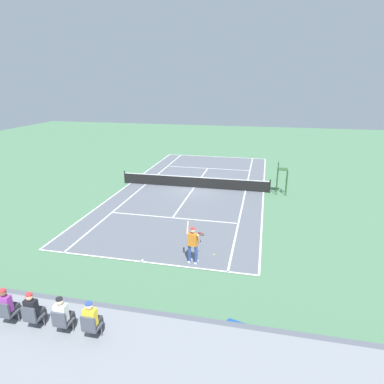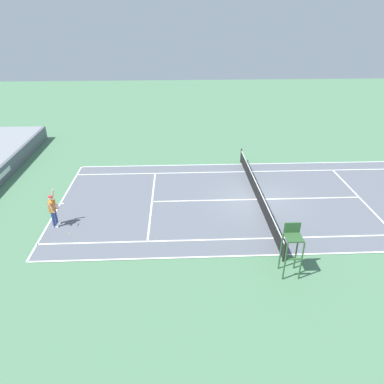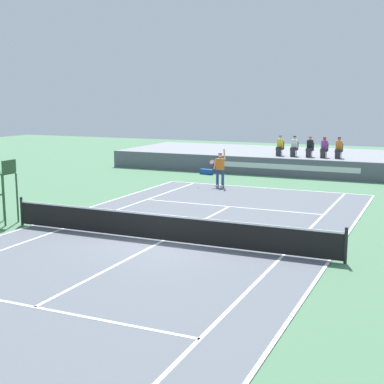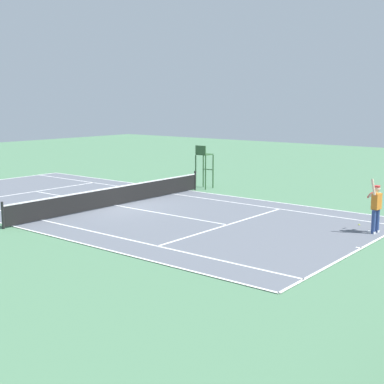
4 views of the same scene
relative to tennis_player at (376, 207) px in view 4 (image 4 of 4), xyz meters
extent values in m
plane|color=#4C7A56|center=(2.40, -11.43, -0.99)|extent=(80.00, 80.00, 0.00)
cube|color=slate|center=(2.40, -11.43, -0.98)|extent=(10.98, 23.78, 0.02)
cube|color=white|center=(2.40, 0.46, -0.97)|extent=(10.98, 0.10, 0.01)
cube|color=white|center=(-3.09, -11.43, -0.97)|extent=(0.10, 23.78, 0.01)
cube|color=white|center=(7.89, -11.43, -0.97)|extent=(0.10, 23.78, 0.01)
cube|color=white|center=(-1.71, -11.43, -0.97)|extent=(0.10, 23.78, 0.01)
cube|color=white|center=(6.51, -11.43, -0.97)|extent=(0.10, 23.78, 0.01)
cube|color=white|center=(2.40, -5.03, -0.97)|extent=(8.22, 0.10, 0.01)
cube|color=white|center=(2.40, -17.83, -0.97)|extent=(8.22, 0.10, 0.01)
cube|color=white|center=(2.40, -11.43, -0.97)|extent=(0.10, 12.80, 0.01)
cube|color=white|center=(2.40, 0.36, -0.97)|extent=(0.10, 0.20, 0.01)
cylinder|color=black|center=(-3.54, -11.43, -0.46)|extent=(0.10, 0.10, 1.07)
cylinder|color=black|center=(8.34, -11.43, -0.46)|extent=(0.10, 0.10, 1.07)
cube|color=black|center=(2.40, -11.43, -0.51)|extent=(11.78, 0.02, 0.84)
cube|color=white|center=(2.40, -11.43, -0.09)|extent=(11.78, 0.03, 0.06)
cylinder|color=navy|center=(0.17, 0.00, -0.53)|extent=(0.15, 0.15, 0.92)
cylinder|color=navy|center=(-0.15, 0.03, -0.53)|extent=(0.15, 0.15, 0.92)
cube|color=white|center=(0.16, -0.06, -0.94)|extent=(0.15, 0.29, 0.10)
cube|color=white|center=(-0.16, -0.03, -0.94)|extent=(0.15, 0.29, 0.10)
cube|color=orange|center=(0.01, 0.02, 0.23)|extent=(0.42, 0.28, 0.60)
sphere|color=beige|center=(0.01, 0.02, 0.70)|extent=(0.22, 0.22, 0.22)
cylinder|color=red|center=(0.01, 0.02, 0.79)|extent=(0.21, 0.21, 0.06)
cylinder|color=beige|center=(0.26, -0.04, 0.79)|extent=(0.11, 0.22, 0.61)
cylinder|color=beige|center=(-0.26, -0.06, 0.25)|extent=(0.12, 0.33, 0.56)
cylinder|color=black|center=(-0.31, -0.18, 0.12)|extent=(0.05, 0.19, 0.25)
torus|color=red|center=(-0.31, -0.35, 0.38)|extent=(0.32, 0.22, 0.26)
cylinder|color=silver|center=(-0.31, -0.35, 0.38)|extent=(0.28, 0.18, 0.22)
sphere|color=#D1E533|center=(-0.86, -0.94, -0.96)|extent=(0.07, 0.07, 0.07)
cylinder|color=#2D562D|center=(-4.74, -11.78, -0.04)|extent=(0.07, 0.07, 1.90)
cylinder|color=#2D562D|center=(-4.74, -11.08, -0.04)|extent=(0.07, 0.07, 1.90)
cylinder|color=#2D562D|center=(-4.04, -11.78, -0.04)|extent=(0.07, 0.07, 1.90)
cylinder|color=#2D562D|center=(-4.04, -11.08, -0.04)|extent=(0.07, 0.07, 1.90)
cube|color=#2D562D|center=(-4.39, -11.43, 0.94)|extent=(0.70, 0.70, 0.06)
cube|color=#2D562D|center=(-4.04, -11.43, 1.21)|extent=(0.06, 0.70, 0.48)
cube|color=#2D562D|center=(-4.70, -11.43, 0.05)|extent=(0.10, 0.70, 0.04)
camera|label=1|loc=(-2.95, 13.53, 7.15)|focal=31.12mm
camera|label=2|loc=(-16.47, -6.62, 9.53)|focal=33.26mm
camera|label=3|loc=(10.55, -27.23, 3.77)|focal=51.38mm
camera|label=4|loc=(19.57, 7.03, 3.89)|focal=50.48mm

